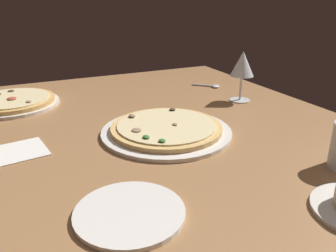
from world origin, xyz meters
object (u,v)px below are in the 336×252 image
(pizza_side, at_px, (11,102))
(wine_glass_far, at_px, (242,65))
(side_plate, at_px, (130,213))
(pizza_main, at_px, (166,129))
(spoon, at_px, (212,86))

(pizza_side, height_order, wine_glass_far, wine_glass_far)
(pizza_side, xyz_separation_m, side_plate, (0.72, 0.15, -0.01))
(pizza_main, relative_size, spoon, 3.62)
(wine_glass_far, xyz_separation_m, side_plate, (0.45, -0.55, -0.12))
(wine_glass_far, bearing_deg, pizza_main, -65.98)
(side_plate, bearing_deg, wine_glass_far, 129.08)
(pizza_main, height_order, spoon, pizza_main)
(pizza_side, relative_size, spoon, 3.17)
(side_plate, bearing_deg, pizza_side, -167.95)
(side_plate, height_order, spoon, spoon)
(pizza_main, distance_m, spoon, 0.50)
(pizza_main, distance_m, wine_glass_far, 0.39)
(pizza_side, xyz_separation_m, spoon, (0.08, 0.71, -0.01))
(wine_glass_far, height_order, spoon, wine_glass_far)
(pizza_side, distance_m, side_plate, 0.74)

